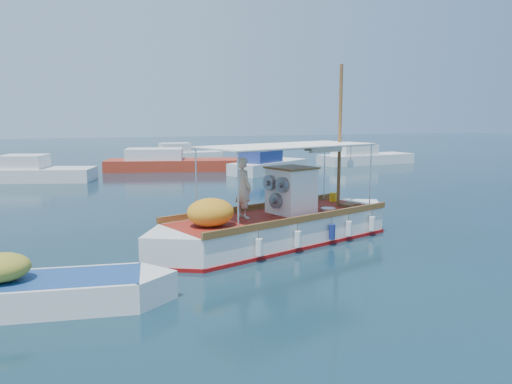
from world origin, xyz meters
name	(u,v)px	position (x,y,z in m)	size (l,w,h in m)	color
ground	(282,247)	(0.00, 0.00, 0.00)	(160.00, 160.00, 0.00)	black
fishing_caique	(278,226)	(0.09, 0.59, 0.52)	(9.00, 4.84, 5.84)	white
dinghy	(37,295)	(-6.59, -2.92, 0.29)	(5.63, 2.06, 1.38)	white
bg_boat_nw	(37,173)	(-8.50, 19.00, 0.49)	(6.64, 4.03, 1.80)	silver
bg_boat_n	(171,164)	(0.15, 22.45, 0.49)	(10.25, 4.96, 1.80)	#A72E1B
bg_boat_ne	(267,166)	(6.24, 18.76, 0.49)	(6.68, 5.54, 1.80)	silver
bg_boat_e	(363,158)	(15.91, 22.27, 0.49)	(8.32, 3.67, 1.80)	silver
bg_boat_far_n	(183,156)	(2.28, 29.44, 0.49)	(6.33, 2.44, 1.80)	silver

